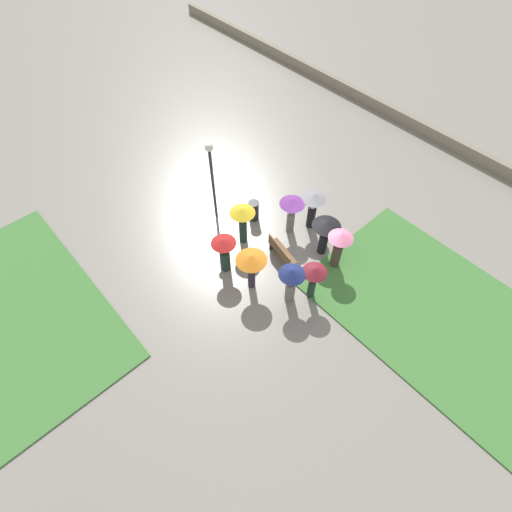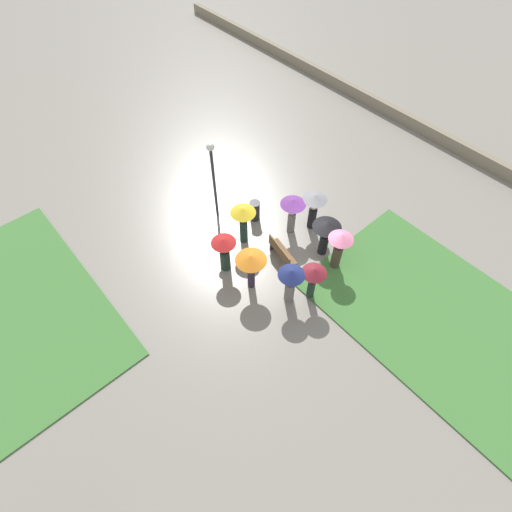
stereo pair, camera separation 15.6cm
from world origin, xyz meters
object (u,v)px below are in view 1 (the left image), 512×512
object	(u,v)px
crowd_person_navy	(291,279)
crowd_person_yellow	(243,218)
park_bench	(281,252)
crowd_person_pink	(339,244)
crowd_person_orange	(251,262)
lamp_post	(212,172)
crowd_person_maroon	(314,276)
crowd_person_black	(326,230)
crowd_person_grey	(313,204)
crowd_person_red	(224,250)
crowd_person_purple	(292,208)
trash_bin	(254,211)

from	to	relation	value
crowd_person_navy	crowd_person_yellow	xyz separation A→B (m)	(3.33, -0.58, 0.13)
park_bench	crowd_person_yellow	size ratio (longest dim) A/B	0.81
park_bench	crowd_person_pink	distance (m)	2.32
park_bench	crowd_person_pink	bearing A→B (deg)	-128.39
crowd_person_orange	lamp_post	bearing A→B (deg)	96.77
crowd_person_maroon	crowd_person_yellow	bearing A→B (deg)	-5.01
crowd_person_black	crowd_person_maroon	bearing A→B (deg)	51.52
crowd_person_maroon	crowd_person_grey	bearing A→B (deg)	-53.21
crowd_person_black	crowd_person_maroon	size ratio (longest dim) A/B	1.03
crowd_person_black	crowd_person_yellow	bearing A→B (deg)	-32.08
crowd_person_pink	crowd_person_red	xyz separation A→B (m)	(2.81, 3.35, -0.16)
lamp_post	crowd_person_navy	xyz separation A→B (m)	(-5.22, 0.63, -1.27)
crowd_person_black	crowd_person_orange	bearing A→B (deg)	8.56
crowd_person_yellow	crowd_person_red	bearing A→B (deg)	-19.95
crowd_person_pink	crowd_person_red	world-z (taller)	crowd_person_pink
crowd_person_pink	park_bench	bearing A→B (deg)	-139.27
park_bench	crowd_person_orange	distance (m)	2.02
crowd_person_grey	crowd_person_purple	bearing A→B (deg)	71.32
crowd_person_navy	crowd_person_purple	bearing A→B (deg)	174.02
crowd_person_pink	crowd_person_purple	size ratio (longest dim) A/B	1.05
crowd_person_pink	crowd_person_orange	world-z (taller)	crowd_person_pink
lamp_post	crowd_person_black	distance (m)	5.06
crowd_person_navy	crowd_person_grey	xyz separation A→B (m)	(2.02, -3.30, 0.03)
lamp_post	park_bench	bearing A→B (deg)	-173.49
crowd_person_yellow	crowd_person_pink	bearing A→B (deg)	75.74
crowd_person_black	crowd_person_purple	size ratio (longest dim) A/B	0.98
park_bench	trash_bin	xyz separation A→B (m)	(2.44, -0.70, 0.02)
crowd_person_navy	crowd_person_maroon	world-z (taller)	crowd_person_navy
trash_bin	crowd_person_red	xyz separation A→B (m)	(-1.28, 2.65, 0.65)
crowd_person_red	crowd_person_maroon	world-z (taller)	crowd_person_red
crowd_person_yellow	crowd_person_navy	bearing A→B (deg)	37.17
crowd_person_red	crowd_person_grey	size ratio (longest dim) A/B	0.96
crowd_person_black	lamp_post	bearing A→B (deg)	-46.09
crowd_person_grey	crowd_person_purple	distance (m)	0.95
crowd_person_orange	crowd_person_grey	bearing A→B (deg)	34.64
crowd_person_pink	crowd_person_yellow	size ratio (longest dim) A/B	1.01
trash_bin	crowd_person_purple	distance (m)	1.92
crowd_person_grey	crowd_person_maroon	xyz separation A→B (m)	(-2.47, 2.62, 0.00)
crowd_person_black	crowd_person_grey	world-z (taller)	crowd_person_grey
crowd_person_orange	crowd_person_grey	size ratio (longest dim) A/B	1.02
park_bench	crowd_person_orange	world-z (taller)	crowd_person_orange
crowd_person_pink	crowd_person_black	size ratio (longest dim) A/B	1.07
trash_bin	crowd_person_grey	world-z (taller)	crowd_person_grey
crowd_person_orange	crowd_person_maroon	size ratio (longest dim) A/B	1.07
trash_bin	crowd_person_purple	xyz separation A→B (m)	(-1.56, -0.69, 0.88)
lamp_post	crowd_person_pink	world-z (taller)	lamp_post
crowd_person_red	crowd_person_grey	xyz separation A→B (m)	(-0.68, -4.19, 0.16)
crowd_person_purple	crowd_person_pink	bearing A→B (deg)	-108.78
crowd_person_navy	crowd_person_orange	xyz separation A→B (m)	(1.39, 0.68, 0.23)
crowd_person_red	crowd_person_yellow	distance (m)	1.62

